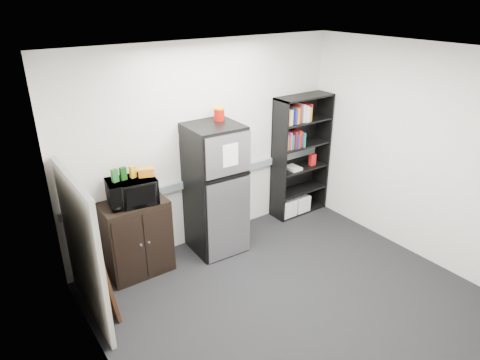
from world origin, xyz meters
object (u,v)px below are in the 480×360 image
at_px(cubicle_partition, 83,249).
at_px(refrigerator, 215,189).
at_px(bookshelf, 300,154).
at_px(cabinet, 137,238).
at_px(microwave, 132,191).

bearing_deg(cubicle_partition, refrigerator, 10.69).
distance_m(bookshelf, cubicle_partition, 3.45).
distance_m(cubicle_partition, cabinet, 0.90).
height_order(cabinet, microwave, microwave).
relative_size(microwave, refrigerator, 0.31).
bearing_deg(bookshelf, microwave, -178.26).
bearing_deg(bookshelf, cabinet, -178.60).
bearing_deg(refrigerator, microwave, 178.88).
bearing_deg(microwave, cabinet, 98.67).
xyz_separation_m(cubicle_partition, microwave, (0.73, 0.40, 0.29)).
bearing_deg(microwave, bookshelf, 10.41).
bearing_deg(cabinet, cubicle_partition, -149.88).
relative_size(bookshelf, cubicle_partition, 1.14).
xyz_separation_m(bookshelf, cabinet, (-2.68, -0.07, -0.49)).
height_order(bookshelf, cubicle_partition, bookshelf).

